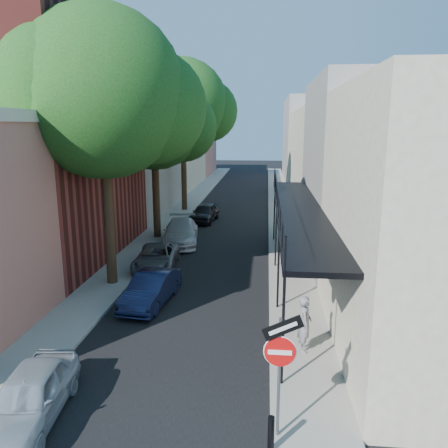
% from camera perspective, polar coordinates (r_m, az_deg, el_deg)
% --- Properties ---
extents(road_surface, '(6.00, 64.00, 0.01)m').
position_cam_1_polar(road_surface, '(38.15, 1.30, 2.51)').
color(road_surface, black).
rests_on(road_surface, ground).
extents(sidewalk_left, '(2.00, 64.00, 0.12)m').
position_cam_1_polar(sidewalk_left, '(38.64, -4.63, 2.69)').
color(sidewalk_left, gray).
rests_on(sidewalk_left, ground).
extents(sidewalk_right, '(2.00, 64.00, 0.12)m').
position_cam_1_polar(sidewalk_right, '(38.06, 7.32, 2.47)').
color(sidewalk_right, gray).
rests_on(sidewalk_right, ground).
extents(buildings_left, '(10.10, 59.10, 12.00)m').
position_cam_1_polar(buildings_left, '(38.21, -13.06, 9.66)').
color(buildings_left, '#B9725F').
rests_on(buildings_left, ground).
extents(buildings_right, '(9.80, 55.00, 10.00)m').
position_cam_1_polar(buildings_right, '(37.52, 15.27, 8.70)').
color(buildings_right, beige).
rests_on(buildings_right, ground).
extents(sign_post, '(0.89, 0.17, 2.99)m').
position_cam_1_polar(sign_post, '(9.67, 7.33, -16.79)').
color(sign_post, '#595B60').
rests_on(sign_post, ground).
extents(bollard, '(0.14, 0.14, 0.80)m').
position_cam_1_polar(bollard, '(10.12, 6.15, -25.60)').
color(bollard, black).
rests_on(bollard, sidewalk_right).
extents(oak_near, '(7.48, 6.80, 11.42)m').
position_cam_1_polar(oak_near, '(18.77, -14.12, 15.72)').
color(oak_near, '#342215').
rests_on(oak_near, ground).
extents(oak_mid, '(6.60, 6.00, 10.20)m').
position_cam_1_polar(oak_mid, '(26.41, -8.24, 13.21)').
color(oak_mid, '#342215').
rests_on(oak_mid, ground).
extents(oak_far, '(7.70, 7.00, 11.90)m').
position_cam_1_polar(oak_far, '(35.28, -4.62, 15.11)').
color(oak_far, '#342215').
rests_on(oak_far, ground).
extents(parked_car_a, '(1.82, 3.76, 1.24)m').
position_cam_1_polar(parked_car_a, '(11.83, -24.08, -19.89)').
color(parked_car_a, '#A1AAB2').
rests_on(parked_car_a, ground).
extents(parked_car_b, '(1.71, 3.85, 1.23)m').
position_cam_1_polar(parked_car_b, '(17.27, -9.50, -8.36)').
color(parked_car_b, '#111836').
rests_on(parked_car_b, ground).
extents(parked_car_c, '(2.18, 4.19, 1.13)m').
position_cam_1_polar(parked_car_c, '(21.33, -8.85, -4.36)').
color(parked_car_c, slate).
rests_on(parked_car_c, ground).
extents(parked_car_d, '(2.57, 4.99, 1.38)m').
position_cam_1_polar(parked_car_d, '(25.66, -5.67, -1.05)').
color(parked_car_d, silver).
rests_on(parked_car_d, ground).
extents(parked_car_e, '(1.91, 3.97, 1.31)m').
position_cam_1_polar(parked_car_e, '(31.42, -2.54, 1.49)').
color(parked_car_e, black).
rests_on(parked_car_e, ground).
extents(pedestrian, '(0.46, 0.67, 1.75)m').
position_cam_1_polar(pedestrian, '(13.60, 10.51, -12.68)').
color(pedestrian, slate).
rests_on(pedestrian, sidewalk_right).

